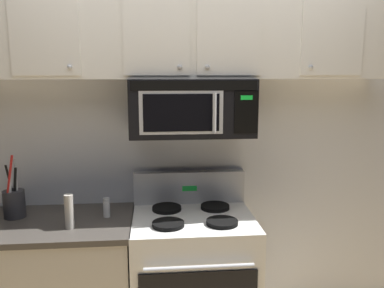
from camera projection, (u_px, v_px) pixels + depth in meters
back_wall at (188, 136)px, 2.78m from camera, size 5.20×0.10×2.70m
stove_range at (193, 280)px, 2.58m from camera, size 0.76×0.69×1.12m
over_range_microwave at (191, 107)px, 2.50m from camera, size 0.76×0.43×0.35m
upper_cabinets at (191, 33)px, 2.45m from camera, size 2.50×0.36×0.55m
utensil_crock_charcoal at (14, 202)px, 2.48m from camera, size 0.13×0.13×0.40m
salt_shaker at (107, 208)px, 2.49m from camera, size 0.04×0.04×0.12m
pepper_mill at (69, 212)px, 2.30m from camera, size 0.05×0.05×0.20m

